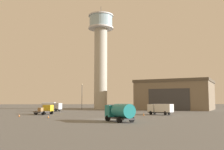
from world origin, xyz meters
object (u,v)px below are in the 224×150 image
control_tower (101,51)px  truck_fuel_tanker_silver (51,106)px  light_post_east (82,94)px  traffic_cone_near_left (19,115)px  traffic_cone_mid_apron (48,117)px  truck_box_white (161,109)px  truck_fuel_tanker_teal (120,112)px  truck_flatbed_yellow (46,110)px  traffic_cone_near_right (144,114)px

control_tower → truck_fuel_tanker_silver: control_tower is taller
light_post_east → traffic_cone_near_left: size_ratio=18.15×
traffic_cone_mid_apron → light_post_east: bearing=84.1°
truck_box_white → truck_fuel_tanker_teal: size_ratio=0.89×
truck_fuel_tanker_silver → truck_box_white: bearing=-14.7°
traffic_cone_near_left → control_tower: bearing=67.7°
truck_box_white → traffic_cone_near_left: size_ratio=10.94×
traffic_cone_near_left → traffic_cone_mid_apron: bearing=-35.7°
light_post_east → traffic_cone_near_left: light_post_east is taller
truck_box_white → light_post_east: 44.78m
truck_fuel_tanker_silver → light_post_east: 18.84m
truck_flatbed_yellow → traffic_cone_near_left: (-4.18, -9.09, -0.91)m
control_tower → traffic_cone_mid_apron: size_ratio=79.55×
control_tower → traffic_cone_near_right: 54.06m
truck_box_white → truck_fuel_tanker_teal: bearing=99.5°
control_tower → traffic_cone_near_left: size_ratio=78.14×
control_tower → light_post_east: bearing=-147.4°
control_tower → light_post_east: 20.60m
traffic_cone_near_right → truck_box_white: bearing=34.9°
traffic_cone_mid_apron → truck_fuel_tanker_silver: bearing=97.6°
truck_fuel_tanker_teal → traffic_cone_mid_apron: (-13.61, 10.35, -1.43)m
traffic_cone_mid_apron → truck_fuel_tanker_teal: bearing=-37.3°
traffic_cone_near_left → truck_fuel_tanker_teal: bearing=-36.7°
light_post_east → traffic_cone_near_left: bearing=-105.7°
truck_box_white → traffic_cone_near_left: bearing=49.1°
control_tower → truck_fuel_tanker_teal: bearing=-89.1°
truck_flatbed_yellow → light_post_east: (8.13, 34.64, 4.81)m
truck_flatbed_yellow → traffic_cone_mid_apron: truck_flatbed_yellow is taller
truck_box_white → traffic_cone_near_right: 6.21m
traffic_cone_near_left → traffic_cone_near_right: bearing=1.9°
truck_flatbed_yellow → traffic_cone_near_right: size_ratio=9.23×
truck_fuel_tanker_teal → light_post_east: light_post_east is taller
truck_fuel_tanker_teal → truck_flatbed_yellow: bearing=11.4°
truck_flatbed_yellow → traffic_cone_mid_apron: bearing=-146.0°
truck_fuel_tanker_silver → light_post_east: bearing=81.9°
truck_fuel_tanker_silver → light_post_east: light_post_east is taller
truck_fuel_tanker_silver → traffic_cone_mid_apron: size_ratio=12.48×
traffic_cone_near_right → traffic_cone_mid_apron: 21.99m
traffic_cone_near_left → truck_box_white: bearing=7.6°
truck_fuel_tanker_silver → traffic_cone_near_left: size_ratio=12.26×
control_tower → truck_flatbed_yellow: bearing=-111.7°
light_post_east → traffic_cone_mid_apron: (-5.06, -48.94, -5.72)m
truck_flatbed_yellow → truck_fuel_tanker_silver: bearing=26.0°
truck_box_white → traffic_cone_near_right: (-4.99, -3.48, -1.23)m
light_post_east → truck_fuel_tanker_silver: bearing=-121.1°
truck_flatbed_yellow → traffic_cone_near_left: 10.05m
truck_box_white → traffic_cone_near_right: truck_box_white is taller
control_tower → light_post_east: control_tower is taller
truck_flatbed_yellow → light_post_east: 35.90m
control_tower → truck_fuel_tanker_teal: control_tower is taller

